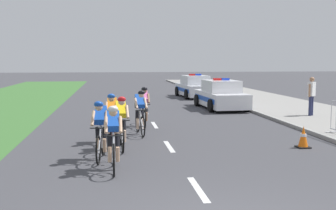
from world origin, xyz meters
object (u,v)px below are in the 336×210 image
at_px(cyclist_lead, 113,137).
at_px(cyclist_sixth, 144,106).
at_px(cyclist_fifth, 140,112).
at_px(cyclist_third, 121,122).
at_px(police_car_nearest, 221,96).
at_px(cyclist_second, 101,129).
at_px(traffic_cone_far, 303,137).
at_px(cyclist_fourth, 112,117).
at_px(police_car_second, 195,87).
at_px(spectator_middle, 311,93).

distance_m(cyclist_lead, cyclist_sixth, 6.26).
distance_m(cyclist_lead, cyclist_fifth, 4.53).
bearing_deg(cyclist_third, police_car_nearest, 59.43).
xyz_separation_m(cyclist_lead, cyclist_second, (-0.31, 1.05, 0.00)).
bearing_deg(traffic_cone_far, cyclist_third, 174.29).
bearing_deg(cyclist_fourth, cyclist_fifth, 51.63).
distance_m(cyclist_sixth, police_car_second, 12.58).
bearing_deg(cyclist_fourth, cyclist_third, -75.82).
bearing_deg(cyclist_lead, police_car_second, 72.66).
height_order(cyclist_sixth, traffic_cone_far, cyclist_sixth).
distance_m(cyclist_fifth, police_car_nearest, 8.32).
bearing_deg(cyclist_fifth, cyclist_third, -107.45).
distance_m(cyclist_fourth, traffic_cone_far, 5.68).
xyz_separation_m(cyclist_fourth, police_car_nearest, (5.62, 8.07, -0.11)).
height_order(cyclist_lead, police_car_nearest, police_car_nearest).
height_order(police_car_second, spectator_middle, spectator_middle).
bearing_deg(cyclist_sixth, spectator_middle, 9.25).
bearing_deg(cyclist_fifth, traffic_cone_far, -31.08).
xyz_separation_m(cyclist_lead, cyclist_fourth, (-0.02, 3.24, 0.00)).
bearing_deg(cyclist_second, police_car_nearest, 60.05).
bearing_deg(traffic_cone_far, police_car_nearest, 88.99).
bearing_deg(cyclist_fourth, cyclist_lead, -89.65).
bearing_deg(cyclist_lead, spectator_middle, 40.65).
height_order(police_car_nearest, traffic_cone_far, police_car_nearest).
distance_m(cyclist_third, police_car_nearest, 10.54).
height_order(cyclist_fifth, spectator_middle, spectator_middle).
height_order(cyclist_third, cyclist_fourth, same).
xyz_separation_m(cyclist_sixth, police_car_nearest, (4.40, 5.17, -0.11)).
xyz_separation_m(cyclist_fourth, traffic_cone_far, (5.45, -1.52, -0.48)).
bearing_deg(police_car_nearest, cyclist_second, -119.95).
relative_size(cyclist_lead, police_car_nearest, 0.39).
height_order(cyclist_lead, cyclist_second, same).
xyz_separation_m(cyclist_third, cyclist_sixth, (0.96, 3.91, 0.00)).
xyz_separation_m(cyclist_second, cyclist_sixth, (1.51, 5.09, 0.00)).
bearing_deg(spectator_middle, cyclist_lead, -139.35).
height_order(cyclist_second, police_car_nearest, police_car_nearest).
relative_size(cyclist_third, cyclist_sixth, 1.00).
relative_size(police_car_nearest, spectator_middle, 2.67).
height_order(cyclist_fifth, police_car_second, police_car_second).
distance_m(cyclist_third, cyclist_fourth, 1.03).
bearing_deg(cyclist_sixth, cyclist_lead, -101.01).
relative_size(cyclist_third, cyclist_fifth, 1.00).
relative_size(police_car_second, spectator_middle, 2.69).
relative_size(cyclist_sixth, police_car_nearest, 0.39).
bearing_deg(spectator_middle, police_car_second, 105.57).
bearing_deg(cyclist_third, spectator_middle, 31.55).
relative_size(cyclist_fifth, spectator_middle, 1.03).
bearing_deg(cyclist_fifth, police_car_nearest, 55.83).
bearing_deg(cyclist_fourth, cyclist_second, -97.66).
xyz_separation_m(cyclist_lead, cyclist_third, (0.23, 2.23, 0.00)).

